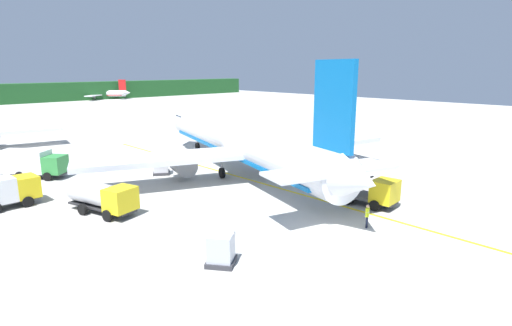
{
  "coord_description": "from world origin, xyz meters",
  "views": [
    {
      "loc": [
        -22.34,
        -14.99,
        11.32
      ],
      "look_at": [
        4.85,
        13.4,
        2.16
      ],
      "focal_mm": 28.75,
      "sensor_mm": 36.0,
      "label": 1
    }
  ],
  "objects_px": {
    "cargo_container_near": "(161,166)",
    "crew_loader_left": "(367,214)",
    "airliner_foreground": "(240,143)",
    "service_truck_pushback": "(375,193)",
    "airliner_distant": "(97,94)",
    "service_truck_catering": "(2,191)",
    "service_truck_baggage": "(32,163)",
    "crew_marshaller": "(320,164)",
    "cargo_container_mid": "(221,249)",
    "service_truck_fuel": "(102,196)"
  },
  "relations": [
    {
      "from": "service_truck_baggage",
      "to": "service_truck_pushback",
      "type": "bearing_deg",
      "value": -59.17
    },
    {
      "from": "service_truck_catering",
      "to": "crew_marshaller",
      "type": "xyz_separation_m",
      "value": [
        27.99,
        -11.0,
        -0.43
      ]
    },
    {
      "from": "airliner_distant",
      "to": "service_truck_fuel",
      "type": "relative_size",
      "value": 3.06
    },
    {
      "from": "airliner_foreground",
      "to": "cargo_container_near",
      "type": "xyz_separation_m",
      "value": [
        -6.48,
        5.67,
        -2.52
      ]
    },
    {
      "from": "airliner_foreground",
      "to": "cargo_container_mid",
      "type": "height_order",
      "value": "airliner_foreground"
    },
    {
      "from": "crew_marshaller",
      "to": "cargo_container_mid",
      "type": "bearing_deg",
      "value": -156.83
    },
    {
      "from": "service_truck_pushback",
      "to": "service_truck_fuel",
      "type": "bearing_deg",
      "value": 140.54
    },
    {
      "from": "cargo_container_near",
      "to": "crew_loader_left",
      "type": "xyz_separation_m",
      "value": [
        2.6,
        -23.78,
        0.15
      ]
    },
    {
      "from": "airliner_foreground",
      "to": "cargo_container_near",
      "type": "relative_size",
      "value": 17.24
    },
    {
      "from": "crew_marshaller",
      "to": "crew_loader_left",
      "type": "distance_m",
      "value": 15.65
    },
    {
      "from": "airliner_distant",
      "to": "cargo_container_near",
      "type": "height_order",
      "value": "airliner_distant"
    },
    {
      "from": "airliner_distant",
      "to": "cargo_container_mid",
      "type": "distance_m",
      "value": 142.54
    },
    {
      "from": "service_truck_baggage",
      "to": "airliner_foreground",
      "type": "bearing_deg",
      "value": -38.92
    },
    {
      "from": "cargo_container_mid",
      "to": "crew_loader_left",
      "type": "height_order",
      "value": "cargo_container_mid"
    },
    {
      "from": "crew_marshaller",
      "to": "service_truck_catering",
      "type": "bearing_deg",
      "value": 158.53
    },
    {
      "from": "service_truck_baggage",
      "to": "service_truck_catering",
      "type": "relative_size",
      "value": 1.21
    },
    {
      "from": "service_truck_catering",
      "to": "crew_loader_left",
      "type": "height_order",
      "value": "service_truck_catering"
    },
    {
      "from": "service_truck_fuel",
      "to": "service_truck_pushback",
      "type": "distance_m",
      "value": 22.16
    },
    {
      "from": "airliner_distant",
      "to": "service_truck_catering",
      "type": "xyz_separation_m",
      "value": [
        -56.14,
        -113.58,
        -0.55
      ]
    },
    {
      "from": "airliner_distant",
      "to": "crew_loader_left",
      "type": "relative_size",
      "value": 11.51
    },
    {
      "from": "service_truck_catering",
      "to": "cargo_container_near",
      "type": "height_order",
      "value": "service_truck_catering"
    },
    {
      "from": "airliner_distant",
      "to": "crew_marshaller",
      "type": "relative_size",
      "value": 11.36
    },
    {
      "from": "service_truck_baggage",
      "to": "crew_loader_left",
      "type": "xyz_separation_m",
      "value": [
        13.14,
        -31.85,
        -0.59
      ]
    },
    {
      "from": "airliner_distant",
      "to": "cargo_container_mid",
      "type": "xyz_separation_m",
      "value": [
        -49.42,
        -133.69,
        -1.08
      ]
    },
    {
      "from": "service_truck_catering",
      "to": "cargo_container_near",
      "type": "bearing_deg",
      "value": 2.97
    },
    {
      "from": "airliner_foreground",
      "to": "service_truck_baggage",
      "type": "relative_size",
      "value": 6.24
    },
    {
      "from": "service_truck_baggage",
      "to": "cargo_container_near",
      "type": "relative_size",
      "value": 2.76
    },
    {
      "from": "service_truck_baggage",
      "to": "crew_marshaller",
      "type": "height_order",
      "value": "service_truck_baggage"
    },
    {
      "from": "crew_marshaller",
      "to": "service_truck_pushback",
      "type": "bearing_deg",
      "value": -118.83
    },
    {
      "from": "airliner_distant",
      "to": "service_truck_catering",
      "type": "distance_m",
      "value": 126.7
    },
    {
      "from": "airliner_foreground",
      "to": "service_truck_catering",
      "type": "relative_size",
      "value": 7.53
    },
    {
      "from": "airliner_foreground",
      "to": "service_truck_baggage",
      "type": "height_order",
      "value": "airliner_foreground"
    },
    {
      "from": "airliner_foreground",
      "to": "crew_loader_left",
      "type": "distance_m",
      "value": 18.67
    },
    {
      "from": "airliner_distant",
      "to": "service_truck_pushback",
      "type": "relative_size",
      "value": 3.39
    },
    {
      "from": "airliner_foreground",
      "to": "service_truck_pushback",
      "type": "xyz_separation_m",
      "value": [
        0.74,
        -16.01,
        -2.19
      ]
    },
    {
      "from": "airliner_distant",
      "to": "cargo_container_mid",
      "type": "height_order",
      "value": "airliner_distant"
    },
    {
      "from": "service_truck_baggage",
      "to": "cargo_container_near",
      "type": "bearing_deg",
      "value": -37.46
    },
    {
      "from": "cargo_container_near",
      "to": "cargo_container_mid",
      "type": "xyz_separation_m",
      "value": [
        -8.6,
        -20.9,
        0.07
      ]
    },
    {
      "from": "service_truck_fuel",
      "to": "cargo_container_near",
      "type": "height_order",
      "value": "service_truck_fuel"
    },
    {
      "from": "airliner_distant",
      "to": "cargo_container_near",
      "type": "distance_m",
      "value": 119.95
    },
    {
      "from": "cargo_container_mid",
      "to": "airliner_distant",
      "type": "bearing_deg",
      "value": 69.71
    },
    {
      "from": "airliner_distant",
      "to": "crew_loader_left",
      "type": "bearing_deg",
      "value": -105.63
    },
    {
      "from": "cargo_container_mid",
      "to": "cargo_container_near",
      "type": "bearing_deg",
      "value": 67.63
    },
    {
      "from": "airliner_foreground",
      "to": "service_truck_catering",
      "type": "distance_m",
      "value": 22.43
    },
    {
      "from": "airliner_foreground",
      "to": "airliner_distant",
      "type": "relative_size",
      "value": 2.04
    },
    {
      "from": "service_truck_fuel",
      "to": "service_truck_catering",
      "type": "bearing_deg",
      "value": 128.63
    },
    {
      "from": "cargo_container_near",
      "to": "crew_loader_left",
      "type": "bearing_deg",
      "value": -83.76
    },
    {
      "from": "crew_marshaller",
      "to": "airliner_distant",
      "type": "bearing_deg",
      "value": 77.27
    },
    {
      "from": "cargo_container_mid",
      "to": "service_truck_pushback",
      "type": "bearing_deg",
      "value": -2.83
    },
    {
      "from": "service_truck_fuel",
      "to": "crew_marshaller",
      "type": "relative_size",
      "value": 3.71
    }
  ]
}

